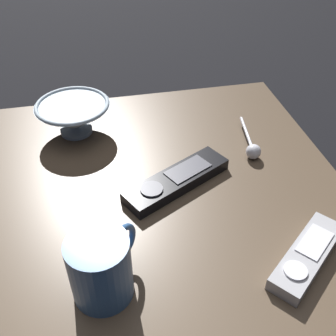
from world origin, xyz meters
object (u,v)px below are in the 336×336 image
at_px(coffee_mug, 101,267).
at_px(cereal_bowl, 74,116).
at_px(teaspoon, 252,149).
at_px(tv_remote_far, 177,180).
at_px(tv_remote_near, 307,256).

bearing_deg(coffee_mug, cereal_bowl, 93.67).
xyz_separation_m(coffee_mug, teaspoon, (0.30, 0.24, -0.03)).
height_order(cereal_bowl, teaspoon, cereal_bowl).
bearing_deg(tv_remote_far, cereal_bowl, 129.56).
bearing_deg(tv_remote_far, coffee_mug, -127.20).
xyz_separation_m(cereal_bowl, coffee_mug, (0.02, -0.38, 0.01)).
bearing_deg(teaspoon, cereal_bowl, 155.75).
bearing_deg(cereal_bowl, coffee_mug, -86.33).
bearing_deg(cereal_bowl, tv_remote_far, -50.44).
bearing_deg(coffee_mug, tv_remote_near, -2.18).
bearing_deg(tv_remote_near, tv_remote_far, 126.68).
relative_size(coffee_mug, tv_remote_far, 0.48).
height_order(tv_remote_near, tv_remote_far, same).
xyz_separation_m(teaspoon, tv_remote_near, (-0.01, -0.25, -0.00)).
relative_size(teaspoon, tv_remote_far, 0.64).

